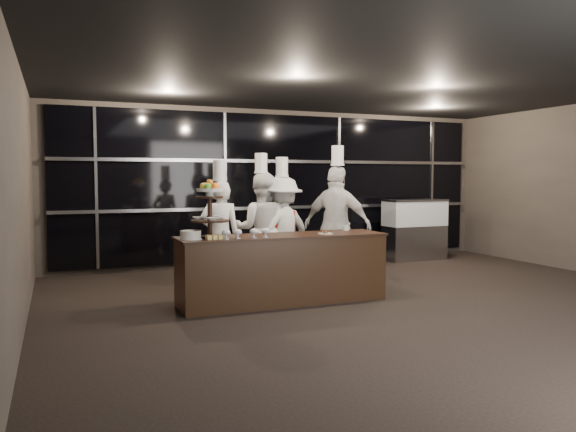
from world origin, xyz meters
name	(u,v)px	position (x,y,z in m)	size (l,w,h in m)	color
room	(445,194)	(0.00, 0.00, 1.50)	(10.00, 10.00, 10.00)	black
window_wall	(284,187)	(0.00, 4.94, 1.50)	(8.60, 0.10, 2.80)	black
buffet_counter	(283,268)	(-1.34, 1.66, 0.47)	(2.84, 0.74, 0.92)	black
display_stand	(210,205)	(-2.34, 1.66, 1.34)	(0.48, 0.48, 0.74)	black
compotes	(246,232)	(-1.94, 1.44, 1.00)	(0.63, 0.11, 0.12)	silver
layer_cake	(191,235)	(-2.60, 1.61, 0.97)	(0.30, 0.30, 0.11)	white
pastry_squares	(214,237)	(-2.33, 1.50, 0.95)	(0.19, 0.13, 0.05)	#FFE17C
small_plate	(325,233)	(-0.76, 1.56, 0.94)	(0.20, 0.20, 0.05)	white
chef_cup	(346,228)	(-0.24, 1.91, 0.96)	(0.08, 0.08, 0.07)	white
display_case	(415,226)	(2.64, 4.30, 0.69)	(1.28, 0.56, 1.24)	#A5A5AA
chef_a	(220,234)	(-1.92, 2.73, 0.85)	(0.67, 0.51, 1.94)	white
chef_b	(261,229)	(-1.21, 2.87, 0.89)	(1.05, 0.95, 2.06)	white
chef_c	(282,230)	(-0.89, 2.81, 0.86)	(1.25, 0.96, 2.00)	silver
chef_d	(337,225)	(-0.10, 2.47, 0.95)	(1.06, 1.14, 2.18)	white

